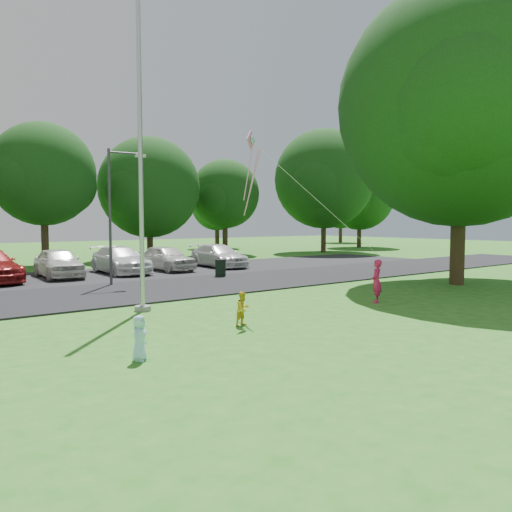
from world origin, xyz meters
TOP-DOWN VIEW (x-y plane):
  - ground at (0.00, 0.00)m, footprint 120.00×120.00m
  - park_road at (0.00, 9.00)m, footprint 60.00×6.00m
  - parking_strip at (0.00, 15.50)m, footprint 42.00×7.00m
  - flagpole at (-3.50, 5.00)m, footprint 0.50×0.50m
  - street_lamp at (-1.75, 11.33)m, footprint 1.63×0.37m
  - trash_can at (3.53, 11.21)m, footprint 0.55×0.55m
  - big_tree at (10.12, 2.51)m, footprint 10.98×10.46m
  - tree_row at (1.59, 24.23)m, footprint 64.35×11.94m
  - horizon_trees at (4.06, 33.88)m, footprint 77.46×7.20m
  - parked_cars at (-0.39, 15.51)m, footprint 14.46×5.19m
  - woman at (3.45, 1.59)m, footprint 0.64×0.61m
  - child_yellow at (-2.34, 1.35)m, footprint 0.49×0.41m
  - child_blue at (-5.94, -0.08)m, footprint 0.52×0.52m
  - kite at (-0.94, 2.69)m, footprint 4.76×1.39m

SIDE VIEW (x-z plane):
  - ground at x=0.00m, z-range 0.00..0.00m
  - park_road at x=0.00m, z-range 0.00..0.06m
  - parking_strip at x=0.00m, z-range 0.00..0.06m
  - trash_can at x=3.53m, z-range 0.00..0.88m
  - child_yellow at x=-2.34m, z-range 0.00..0.91m
  - child_blue at x=-5.94m, z-range 0.00..0.91m
  - woman at x=3.45m, z-range 0.00..1.47m
  - parked_cars at x=-0.39m, z-range 0.03..1.49m
  - street_lamp at x=-1.75m, z-range 0.59..6.41m
  - flagpole at x=-3.50m, z-range -0.83..9.17m
  - horizon_trees at x=4.06m, z-range 0.79..7.81m
  - kite at x=-0.94m, z-range 2.75..6.54m
  - tree_row at x=1.59m, z-range 0.27..11.15m
  - big_tree at x=10.12m, z-range 0.96..13.94m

